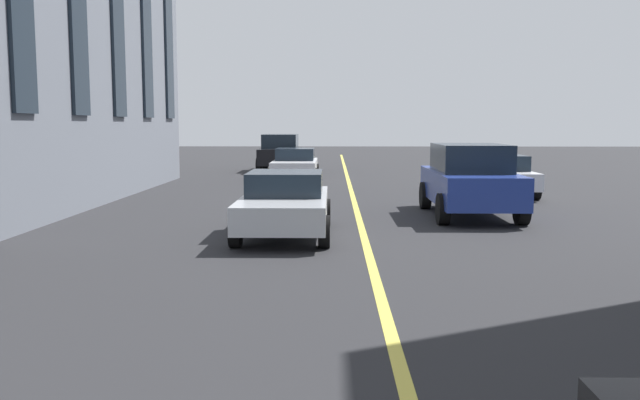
% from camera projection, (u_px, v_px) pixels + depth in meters
% --- Properties ---
extents(lane_centre_line, '(80.00, 0.16, 0.01)m').
position_uv_depth(lane_centre_line, '(367.00, 250.00, 12.92)').
color(lane_centre_line, '#D8C64C').
rests_on(lane_centre_line, ground_plane).
extents(car_white_far, '(4.40, 1.95, 1.37)m').
position_uv_depth(car_white_far, '(498.00, 175.00, 22.71)').
color(car_white_far, silver).
rests_on(car_white_far, ground_plane).
extents(car_white_trailing, '(4.40, 1.95, 1.37)m').
position_uv_depth(car_white_trailing, '(295.00, 164.00, 28.62)').
color(car_white_trailing, silver).
rests_on(car_white_trailing, ground_plane).
extents(car_black_oncoming, '(4.70, 2.14, 1.88)m').
position_uv_depth(car_black_oncoming, '(280.00, 152.00, 34.49)').
color(car_black_oncoming, black).
rests_on(car_black_oncoming, ground_plane).
extents(car_silver_parked_b, '(4.40, 1.95, 1.37)m').
position_uv_depth(car_silver_parked_b, '(285.00, 203.00, 14.56)').
color(car_silver_parked_b, '#B7BABF').
rests_on(car_silver_parked_b, ground_plane).
extents(car_blue_parked_a, '(4.70, 2.14, 1.88)m').
position_uv_depth(car_blue_parked_a, '(470.00, 179.00, 17.55)').
color(car_blue_parked_a, navy).
rests_on(car_blue_parked_a, ground_plane).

